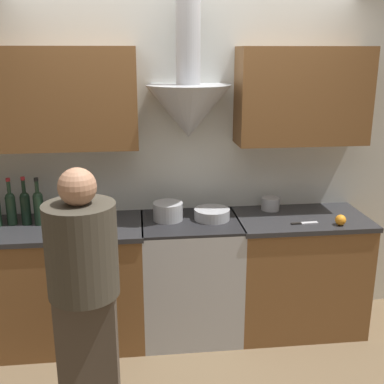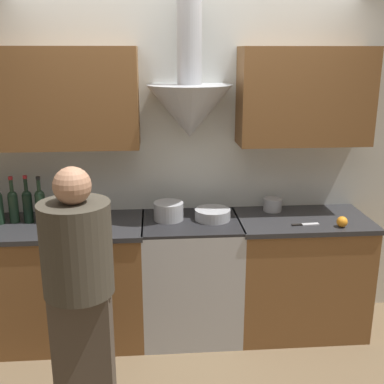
{
  "view_description": "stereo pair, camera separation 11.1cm",
  "coord_description": "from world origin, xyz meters",
  "px_view_note": "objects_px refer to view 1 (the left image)",
  "views": [
    {
      "loc": [
        -0.37,
        -3.0,
        2.12
      ],
      "look_at": [
        0.0,
        0.21,
        1.17
      ],
      "focal_mm": 45.0,
      "sensor_mm": 36.0,
      "label": 1
    },
    {
      "loc": [
        -0.25,
        -3.01,
        2.12
      ],
      "look_at": [
        0.0,
        0.21,
        1.17
      ],
      "focal_mm": 45.0,
      "sensor_mm": 36.0,
      "label": 2
    }
  ],
  "objects_px": {
    "wine_bottle_3": "(11,206)",
    "mixing_bowl": "(212,214)",
    "wine_bottle_4": "(25,206)",
    "stock_pot": "(168,211)",
    "stove_range": "(190,277)",
    "person_foreground_left": "(85,296)",
    "orange_fruit": "(341,220)",
    "wine_bottle_5": "(39,206)",
    "saucepan": "(271,204)"
  },
  "relations": [
    {
      "from": "person_foreground_left",
      "to": "wine_bottle_4",
      "type": "bearing_deg",
      "value": 116.71
    },
    {
      "from": "wine_bottle_3",
      "to": "stove_range",
      "type": "bearing_deg",
      "value": -3.11
    },
    {
      "from": "wine_bottle_3",
      "to": "person_foreground_left",
      "type": "relative_size",
      "value": 0.22
    },
    {
      "from": "saucepan",
      "to": "wine_bottle_4",
      "type": "bearing_deg",
      "value": -176.09
    },
    {
      "from": "wine_bottle_4",
      "to": "saucepan",
      "type": "bearing_deg",
      "value": 3.91
    },
    {
      "from": "wine_bottle_5",
      "to": "saucepan",
      "type": "xyz_separation_m",
      "value": [
        1.74,
        0.14,
        -0.09
      ]
    },
    {
      "from": "wine_bottle_5",
      "to": "mixing_bowl",
      "type": "distance_m",
      "value": 1.25
    },
    {
      "from": "wine_bottle_3",
      "to": "person_foreground_left",
      "type": "xyz_separation_m",
      "value": [
        0.61,
        -1.01,
        -0.2
      ]
    },
    {
      "from": "wine_bottle_3",
      "to": "saucepan",
      "type": "bearing_deg",
      "value": 3.38
    },
    {
      "from": "stove_range",
      "to": "wine_bottle_5",
      "type": "relative_size",
      "value": 2.65
    },
    {
      "from": "wine_bottle_3",
      "to": "wine_bottle_5",
      "type": "distance_m",
      "value": 0.2
    },
    {
      "from": "wine_bottle_4",
      "to": "stock_pot",
      "type": "height_order",
      "value": "wine_bottle_4"
    },
    {
      "from": "wine_bottle_5",
      "to": "saucepan",
      "type": "distance_m",
      "value": 1.75
    },
    {
      "from": "wine_bottle_3",
      "to": "mixing_bowl",
      "type": "height_order",
      "value": "wine_bottle_3"
    },
    {
      "from": "stove_range",
      "to": "wine_bottle_4",
      "type": "relative_size",
      "value": 2.6
    },
    {
      "from": "stock_pot",
      "to": "mixing_bowl",
      "type": "distance_m",
      "value": 0.33
    },
    {
      "from": "wine_bottle_3",
      "to": "wine_bottle_4",
      "type": "xyz_separation_m",
      "value": [
        0.1,
        -0.01,
        0.0
      ]
    },
    {
      "from": "mixing_bowl",
      "to": "orange_fruit",
      "type": "height_order",
      "value": "mixing_bowl"
    },
    {
      "from": "stock_pot",
      "to": "person_foreground_left",
      "type": "relative_size",
      "value": 0.14
    },
    {
      "from": "wine_bottle_3",
      "to": "orange_fruit",
      "type": "bearing_deg",
      "value": -6.92
    },
    {
      "from": "stove_range",
      "to": "wine_bottle_5",
      "type": "distance_m",
      "value": 1.24
    },
    {
      "from": "stove_range",
      "to": "wine_bottle_3",
      "type": "bearing_deg",
      "value": 176.89
    },
    {
      "from": "wine_bottle_5",
      "to": "mixing_bowl",
      "type": "height_order",
      "value": "wine_bottle_5"
    },
    {
      "from": "wine_bottle_5",
      "to": "orange_fruit",
      "type": "distance_m",
      "value": 2.16
    },
    {
      "from": "wine_bottle_5",
      "to": "stove_range",
      "type": "bearing_deg",
      "value": -2.38
    },
    {
      "from": "orange_fruit",
      "to": "stock_pot",
      "type": "bearing_deg",
      "value": 168.19
    },
    {
      "from": "person_foreground_left",
      "to": "saucepan",
      "type": "bearing_deg",
      "value": 40.14
    },
    {
      "from": "mixing_bowl",
      "to": "orange_fruit",
      "type": "relative_size",
      "value": 3.4
    },
    {
      "from": "orange_fruit",
      "to": "wine_bottle_4",
      "type": "bearing_deg",
      "value": 173.04
    },
    {
      "from": "wine_bottle_4",
      "to": "wine_bottle_5",
      "type": "relative_size",
      "value": 1.02
    },
    {
      "from": "saucepan",
      "to": "person_foreground_left",
      "type": "bearing_deg",
      "value": -139.86
    },
    {
      "from": "stove_range",
      "to": "saucepan",
      "type": "distance_m",
      "value": 0.85
    },
    {
      "from": "mixing_bowl",
      "to": "saucepan",
      "type": "height_order",
      "value": "saucepan"
    },
    {
      "from": "wine_bottle_5",
      "to": "wine_bottle_3",
      "type": "bearing_deg",
      "value": 172.93
    },
    {
      "from": "wine_bottle_3",
      "to": "mixing_bowl",
      "type": "distance_m",
      "value": 1.45
    },
    {
      "from": "wine_bottle_4",
      "to": "person_foreground_left",
      "type": "height_order",
      "value": "person_foreground_left"
    },
    {
      "from": "wine_bottle_3",
      "to": "orange_fruit",
      "type": "distance_m",
      "value": 2.36
    },
    {
      "from": "wine_bottle_4",
      "to": "wine_bottle_5",
      "type": "distance_m",
      "value": 0.09
    },
    {
      "from": "wine_bottle_3",
      "to": "wine_bottle_4",
      "type": "height_order",
      "value": "wine_bottle_4"
    },
    {
      "from": "wine_bottle_3",
      "to": "wine_bottle_5",
      "type": "bearing_deg",
      "value": -7.07
    },
    {
      "from": "stock_pot",
      "to": "person_foreground_left",
      "type": "distance_m",
      "value": 1.11
    },
    {
      "from": "stove_range",
      "to": "person_foreground_left",
      "type": "height_order",
      "value": "person_foreground_left"
    },
    {
      "from": "saucepan",
      "to": "mixing_bowl",
      "type": "bearing_deg",
      "value": -161.22
    },
    {
      "from": "saucepan",
      "to": "stock_pot",
      "type": "bearing_deg",
      "value": -170.04
    },
    {
      "from": "wine_bottle_4",
      "to": "person_foreground_left",
      "type": "distance_m",
      "value": 1.14
    },
    {
      "from": "mixing_bowl",
      "to": "saucepan",
      "type": "distance_m",
      "value": 0.52
    },
    {
      "from": "stock_pot",
      "to": "mixing_bowl",
      "type": "bearing_deg",
      "value": -4.18
    },
    {
      "from": "stove_range",
      "to": "saucepan",
      "type": "relative_size",
      "value": 6.38
    },
    {
      "from": "mixing_bowl",
      "to": "orange_fruit",
      "type": "xyz_separation_m",
      "value": [
        0.9,
        -0.23,
        -0.0
      ]
    },
    {
      "from": "stock_pot",
      "to": "mixing_bowl",
      "type": "xyz_separation_m",
      "value": [
        0.32,
        -0.02,
        -0.03
      ]
    }
  ]
}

